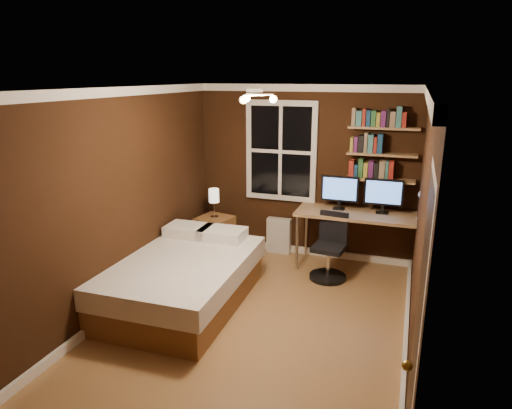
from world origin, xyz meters
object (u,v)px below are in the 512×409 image
(radiator, at_px, (279,235))
(desk, at_px, (360,217))
(office_chair, at_px, (330,255))
(monitor_right, at_px, (383,196))
(bedside_lamp, at_px, (214,203))
(nightstand, at_px, (215,236))
(desk_lamp, at_px, (421,205))
(monitor_left, at_px, (340,193))
(bed, at_px, (180,279))

(radiator, xyz_separation_m, desk, (1.21, -0.24, 0.49))
(radiator, distance_m, office_chair, 1.10)
(desk, xyz_separation_m, monitor_right, (0.28, 0.09, 0.30))
(bedside_lamp, xyz_separation_m, desk, (2.11, 0.14, -0.04))
(nightstand, distance_m, desk, 2.16)
(nightstand, xyz_separation_m, desk_lamp, (2.87, 0.02, 0.75))
(monitor_left, xyz_separation_m, desk_lamp, (1.07, -0.20, -0.02))
(bedside_lamp, relative_size, radiator, 0.80)
(bedside_lamp, xyz_separation_m, office_chair, (1.78, -0.27, -0.48))
(bed, bearing_deg, monitor_left, 47.22)
(desk, distance_m, monitor_left, 0.44)
(bedside_lamp, height_order, desk_lamp, desk_lamp)
(radiator, xyz_separation_m, office_chair, (0.89, -0.65, 0.05))
(nightstand, height_order, monitor_left, monitor_left)
(desk, height_order, office_chair, office_chair)
(bed, distance_m, nightstand, 1.55)
(monitor_right, xyz_separation_m, desk_lamp, (0.48, -0.20, -0.02))
(bedside_lamp, distance_m, monitor_left, 1.83)
(bed, bearing_deg, nightstand, 97.58)
(radiator, bearing_deg, desk, -11.20)
(desk, bearing_deg, desk_lamp, -8.54)
(monitor_right, bearing_deg, radiator, 174.10)
(desk, bearing_deg, nightstand, -176.24)
(monitor_left, bearing_deg, office_chair, -91.93)
(radiator, height_order, desk, desk)
(office_chair, bearing_deg, nightstand, 177.93)
(desk, distance_m, desk_lamp, 0.82)
(bedside_lamp, xyz_separation_m, monitor_left, (1.80, 0.22, 0.26))
(nightstand, xyz_separation_m, radiator, (0.89, 0.38, -0.02))
(radiator, distance_m, desk, 1.33)
(monitor_left, height_order, desk_lamp, monitor_left)
(nightstand, xyz_separation_m, desk, (2.11, 0.14, 0.47))
(nightstand, distance_m, bedside_lamp, 0.51)
(monitor_right, relative_size, desk_lamp, 1.17)
(monitor_left, bearing_deg, monitor_right, 0.00)
(monitor_left, bearing_deg, bed, -131.61)
(bed, height_order, monitor_right, monitor_right)
(bedside_lamp, xyz_separation_m, radiator, (0.89, 0.38, -0.53))
(nightstand, distance_m, office_chair, 1.80)
(desk_lamp, height_order, office_chair, desk_lamp)
(nightstand, relative_size, bedside_lamp, 1.34)
(bed, relative_size, monitor_right, 4.08)
(radiator, distance_m, desk_lamp, 2.15)
(monitor_right, bearing_deg, desk_lamp, -22.48)
(nightstand, bearing_deg, bed, -69.36)
(nightstand, height_order, office_chair, office_chair)
(bed, xyz_separation_m, bedside_lamp, (-0.24, 1.54, 0.50))
(desk, xyz_separation_m, office_chair, (-0.32, -0.41, -0.44))
(office_chair, bearing_deg, bed, -134.18)
(radiator, relative_size, desk_lamp, 1.23)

